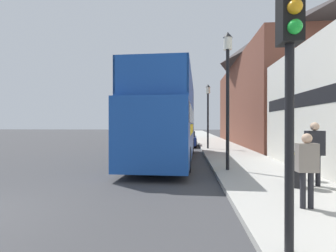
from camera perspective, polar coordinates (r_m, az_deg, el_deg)
name	(u,v)px	position (r m, az deg, el deg)	size (l,w,h in m)	color
ground_plane	(138,143)	(26.00, -6.61, -3.79)	(144.00, 144.00, 0.00)	#3D3D3F
sidewalk	(219,146)	(22.70, 11.00, -4.22)	(3.32, 108.00, 0.14)	#ADAAA3
brick_terrace_rear	(266,87)	(26.37, 20.53, 7.89)	(6.00, 19.83, 10.70)	brown
tour_bus	(168,125)	(13.44, -0.10, 0.15)	(2.94, 10.44, 4.18)	#19479E
parked_car_ahead_of_bus	(186,139)	(22.39, 3.93, -2.85)	(1.90, 4.13, 1.30)	navy
pedestrian_nearest	(307,163)	(6.12, 27.98, -7.16)	(0.40, 0.22, 1.54)	#232328
pedestrian_second	(315,148)	(8.41, 29.30, -4.12)	(0.47, 0.26, 1.78)	#232328
traffic_signal	(290,53)	(3.97, 25.09, 14.24)	(0.28, 0.42, 3.65)	black
lamp_post_nearest	(228,76)	(10.37, 12.87, 10.57)	(0.35, 0.35, 5.24)	black
lamp_post_second	(208,104)	(19.19, 8.68, 4.73)	(0.35, 0.35, 4.63)	black
litter_bin	(297,168)	(8.11, 26.20, -8.23)	(0.48, 0.48, 0.98)	black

